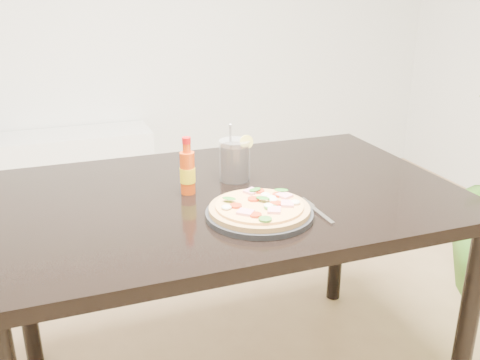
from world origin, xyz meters
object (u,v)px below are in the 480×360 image
object	(u,v)px
dining_table	(227,217)
media_console	(35,177)
fork	(315,209)
cola_cup	(235,161)
plate	(259,214)
hot_sauce_bottle	(188,171)
pizza	(260,207)

from	to	relation	value
dining_table	media_console	distance (m)	1.96
dining_table	fork	size ratio (longest dim) A/B	7.44
cola_cup	media_console	size ratio (longest dim) A/B	0.14
media_console	fork	bearing A→B (deg)	-68.76
plate	hot_sauce_bottle	world-z (taller)	hot_sauce_bottle
dining_table	fork	world-z (taller)	fork
dining_table	fork	bearing A→B (deg)	-49.77
hot_sauce_bottle	fork	size ratio (longest dim) A/B	0.93
pizza	cola_cup	distance (m)	0.30
pizza	hot_sauce_bottle	bearing A→B (deg)	120.38
plate	media_console	xyz separation A→B (m)	(-0.63, 2.02, -0.51)
hot_sauce_bottle	fork	distance (m)	0.40
plate	pizza	distance (m)	0.02
pizza	media_console	size ratio (longest dim) A/B	0.20
cola_cup	fork	world-z (taller)	cola_cup
plate	fork	distance (m)	0.16
plate	hot_sauce_bottle	size ratio (longest dim) A/B	1.68
pizza	hot_sauce_bottle	world-z (taller)	hot_sauce_bottle
hot_sauce_bottle	dining_table	bearing A→B (deg)	-14.80
plate	pizza	bearing A→B (deg)	12.75
pizza	hot_sauce_bottle	size ratio (longest dim) A/B	1.57
media_console	pizza	bearing A→B (deg)	-72.67
dining_table	cola_cup	bearing A→B (deg)	57.20
dining_table	plate	world-z (taller)	plate
cola_cup	media_console	bearing A→B (deg)	111.12
pizza	cola_cup	bearing A→B (deg)	83.51
pizza	hot_sauce_bottle	distance (m)	0.28
hot_sauce_bottle	cola_cup	bearing A→B (deg)	20.34
dining_table	fork	xyz separation A→B (m)	(0.19, -0.22, 0.09)
pizza	dining_table	bearing A→B (deg)	97.23
pizza	cola_cup	xyz separation A→B (m)	(0.03, 0.30, 0.03)
dining_table	plate	bearing A→B (deg)	-83.40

